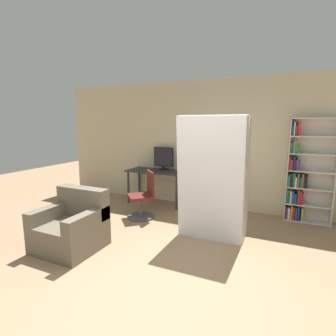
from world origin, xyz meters
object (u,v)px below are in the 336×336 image
object	(u,v)px
mattress_near	(211,179)
mattress_far	(216,176)
bookshelf	(304,175)
armchair	(72,227)
office_chair	(143,199)
monitor	(163,158)

from	to	relation	value
mattress_near	mattress_far	distance (m)	0.26
bookshelf	armchair	size ratio (longest dim) A/B	2.23
armchair	mattress_near	bearing A→B (deg)	32.42
bookshelf	mattress_near	size ratio (longest dim) A/B	0.98
office_chair	bookshelf	bearing A→B (deg)	21.80
office_chair	bookshelf	xyz separation A→B (m)	(2.76, 1.10, 0.51)
armchair	mattress_far	bearing A→B (deg)	38.16
mattress_near	mattress_far	xyz separation A→B (m)	(0.00, 0.26, -0.00)
office_chair	mattress_far	world-z (taller)	mattress_far
mattress_near	armchair	distance (m)	2.17
monitor	mattress_far	xyz separation A→B (m)	(1.52, -1.21, -0.06)
bookshelf	mattress_far	distance (m)	1.82
mattress_near	armchair	size ratio (longest dim) A/B	2.26
monitor	office_chair	world-z (taller)	monitor
mattress_near	armchair	bearing A→B (deg)	-147.58
office_chair	mattress_near	distance (m)	1.60
mattress_near	mattress_far	world-z (taller)	mattress_near
monitor	armchair	bearing A→B (deg)	-94.95
mattress_near	armchair	xyz separation A→B (m)	(-1.75, -1.11, -0.64)
bookshelf	mattress_near	xyz separation A→B (m)	(-1.33, -1.50, 0.09)
monitor	office_chair	size ratio (longest dim) A/B	0.56
armchair	monitor	bearing A→B (deg)	85.05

